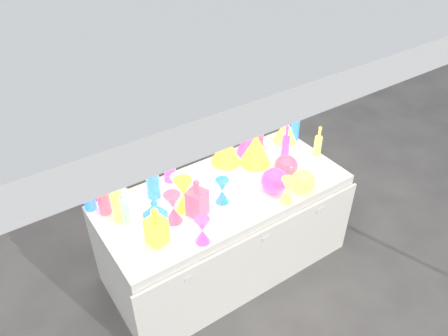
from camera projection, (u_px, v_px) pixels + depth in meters
ground at (224, 261)px, 3.55m from camera, size 80.00×80.00×0.00m
display_table at (225, 229)px, 3.32m from camera, size 1.84×0.83×0.75m
cardboard_box_closed at (127, 148)px, 4.49m from camera, size 0.67×0.54×0.43m
cardboard_box_flat at (110, 144)px, 4.88m from camera, size 0.72×0.56×0.06m
bottle_0 at (115, 180)px, 2.95m from camera, size 0.09×0.09×0.32m
bottle_1 at (87, 189)px, 2.85m from camera, size 0.10×0.10×0.34m
bottle_2 at (101, 190)px, 2.81m from camera, size 0.10×0.10×0.38m
bottle_3 at (169, 161)px, 3.10m from camera, size 0.09×0.09×0.34m
bottle_4 at (117, 197)px, 2.76m from camera, size 0.09×0.09×0.38m
bottle_5 at (123, 198)px, 2.76m from camera, size 0.10×0.10×0.37m
bottle_7 at (152, 174)px, 2.94m from camera, size 0.12×0.12×0.39m
decanter_0 at (156, 226)px, 2.63m from camera, size 0.14×0.14×0.27m
decanter_1 at (197, 198)px, 2.83m from camera, size 0.15×0.15×0.28m
decanter_2 at (156, 217)px, 2.69m from camera, size 0.14×0.14×0.27m
hourglass_0 at (173, 208)px, 2.79m from camera, size 0.12×0.12×0.22m
hourglass_1 at (202, 230)px, 2.65m from camera, size 0.10×0.10×0.19m
hourglass_2 at (287, 190)px, 2.96m from camera, size 0.10×0.10×0.19m
hourglass_3 at (180, 191)px, 2.92m from camera, size 0.14×0.14×0.24m
hourglass_4 at (184, 195)px, 2.88m from camera, size 0.13×0.13×0.24m
hourglass_5 at (222, 191)px, 2.95m from camera, size 0.12×0.12×0.19m
globe_1 at (303, 182)px, 3.07m from camera, size 0.18×0.18×0.14m
globe_2 at (286, 167)px, 3.21m from camera, size 0.19×0.19×0.14m
globe_3 at (274, 182)px, 3.06m from camera, size 0.25×0.25×0.15m
lampshade_0 at (226, 147)px, 3.30m from camera, size 0.25×0.25×0.27m
lampshade_1 at (256, 148)px, 3.29m from camera, size 0.32×0.32×0.28m
lampshade_2 at (251, 138)px, 3.41m from camera, size 0.24×0.24×0.26m
lampshade_3 at (286, 129)px, 3.55m from camera, size 0.24×0.24×0.23m
bottle_8 at (296, 123)px, 3.55m from camera, size 0.07×0.07×0.32m
bottle_9 at (260, 131)px, 3.49m from camera, size 0.08×0.08×0.28m
bottle_10 at (286, 141)px, 3.37m from camera, size 0.06×0.06×0.28m
bottle_11 at (318, 141)px, 3.39m from camera, size 0.07×0.07×0.26m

